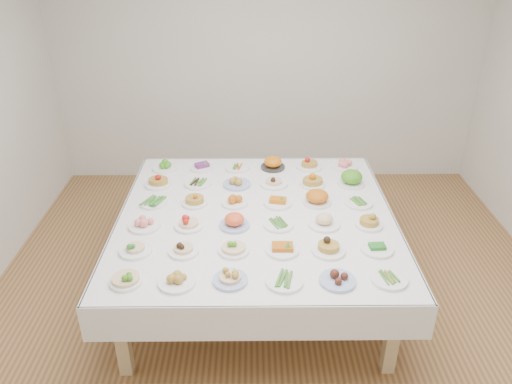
{
  "coord_description": "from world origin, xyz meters",
  "views": [
    {
      "loc": [
        -0.19,
        -3.28,
        2.84
      ],
      "look_at": [
        -0.15,
        0.38,
        0.88
      ],
      "focal_mm": 35.0,
      "sensor_mm": 36.0,
      "label": 1
    }
  ],
  "objects_px": {
    "dish_0": "(125,276)",
    "display_table": "(256,221)",
    "dish_18": "(154,201)",
    "dish_35": "(345,163)"
  },
  "relations": [
    {
      "from": "dish_0",
      "to": "dish_35",
      "type": "height_order",
      "value": "dish_0"
    },
    {
      "from": "display_table",
      "to": "dish_0",
      "type": "xyz_separation_m",
      "value": [
        -0.87,
        -0.88,
        0.13
      ]
    },
    {
      "from": "dish_18",
      "to": "dish_35",
      "type": "xyz_separation_m",
      "value": [
        1.73,
        0.7,
        0.02
      ]
    },
    {
      "from": "dish_18",
      "to": "dish_35",
      "type": "distance_m",
      "value": 1.87
    },
    {
      "from": "dish_0",
      "to": "dish_18",
      "type": "distance_m",
      "value": 1.06
    },
    {
      "from": "dish_0",
      "to": "display_table",
      "type": "bearing_deg",
      "value": 45.22
    },
    {
      "from": "display_table",
      "to": "dish_35",
      "type": "relative_size",
      "value": 9.06
    },
    {
      "from": "dish_0",
      "to": "dish_35",
      "type": "xyz_separation_m",
      "value": [
        1.74,
        1.76,
        -0.01
      ]
    },
    {
      "from": "display_table",
      "to": "dish_18",
      "type": "height_order",
      "value": "dish_18"
    },
    {
      "from": "dish_0",
      "to": "dish_18",
      "type": "bearing_deg",
      "value": 89.89
    }
  ]
}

